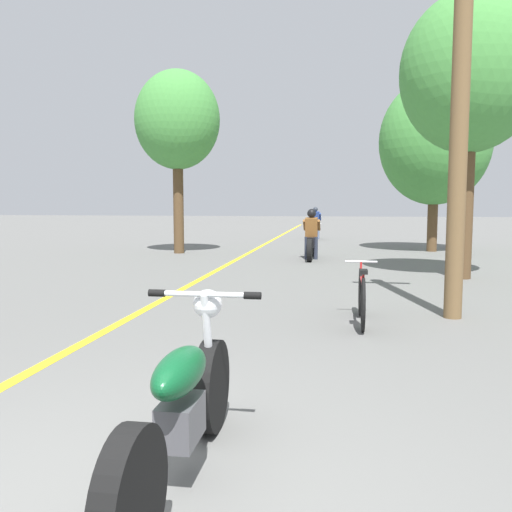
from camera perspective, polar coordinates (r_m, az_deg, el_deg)
name	(u,v)px	position (r m, az deg, el deg)	size (l,w,h in m)	color
lane_stripe_center	(238,259)	(15.17, -1.95, -0.31)	(0.14, 48.00, 0.01)	yellow
utility_pole	(461,86)	(7.97, 20.75, 16.42)	(1.10, 0.24, 6.07)	brown
roadside_tree_right_near	(470,74)	(12.28, 21.62, 17.37)	(2.79, 2.51, 5.80)	#513A23
roadside_tree_right_far	(435,142)	(18.51, 18.32, 11.35)	(3.51, 3.16, 5.54)	#513A23
roadside_tree_left	(177,121)	(17.25, -8.29, 13.86)	(2.62, 2.36, 5.61)	#513A23
motorcycle_foreground	(183,406)	(3.20, -7.73, -15.37)	(0.75, 2.10, 1.02)	black
motorcycle_rider_lead	(311,240)	(15.21, 5.84, 1.69)	(0.50, 2.08, 1.40)	black
motorcycle_rider_far	(315,227)	(23.51, 6.26, 3.04)	(0.50, 1.99, 1.39)	black
bicycle_parked	(362,296)	(7.26, 11.07, -4.14)	(0.44, 1.64, 0.78)	black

